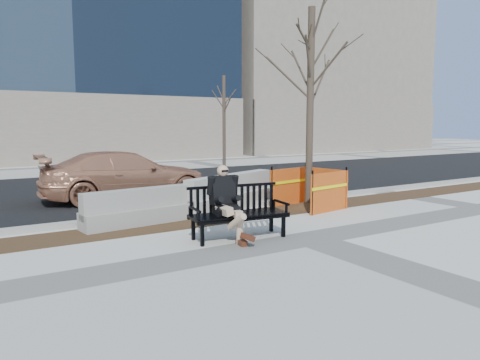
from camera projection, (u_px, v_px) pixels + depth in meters
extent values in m
plane|color=beige|center=(309.00, 238.00, 8.99)|extent=(120.00, 120.00, 0.00)
cube|color=#47301C|center=(240.00, 216.00, 11.18)|extent=(40.00, 1.20, 0.02)
cube|color=black|center=(149.00, 187.00, 16.40)|extent=(60.00, 10.40, 0.01)
cube|color=#9E9B93|center=(221.00, 208.00, 11.98)|extent=(60.00, 0.25, 0.12)
cube|color=gray|center=(309.00, 10.00, 40.91)|extent=(20.00, 12.00, 25.00)
imported|color=#B17456|center=(127.00, 199.00, 13.74)|extent=(5.10, 2.30, 1.45)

